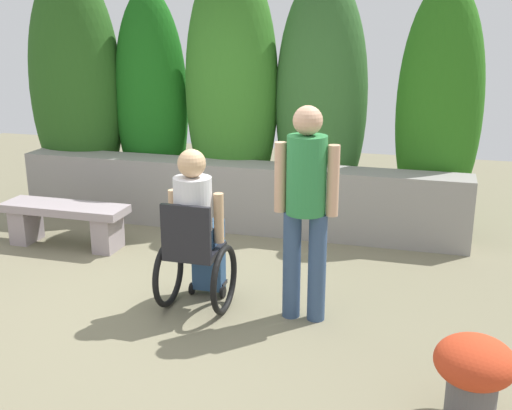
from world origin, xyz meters
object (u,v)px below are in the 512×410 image
at_px(person_in_wheelchair, 196,235).
at_px(person_standing_companion, 306,200).
at_px(stone_bench, 65,219).
at_px(flower_pot_terracotta_by_wall, 474,372).

relative_size(person_in_wheelchair, person_standing_companion, 0.79).
relative_size(stone_bench, person_in_wheelchair, 1.00).
distance_m(stone_bench, person_standing_companion, 2.95).
relative_size(person_in_wheelchair, flower_pot_terracotta_by_wall, 2.51).
xyz_separation_m(person_in_wheelchair, flower_pot_terracotta_by_wall, (2.09, -0.99, -0.30)).
bearing_deg(stone_bench, person_standing_companion, -24.81).
bearing_deg(person_in_wheelchair, stone_bench, 153.65).
height_order(person_in_wheelchair, person_standing_companion, person_standing_companion).
distance_m(person_in_wheelchair, person_standing_companion, 0.94).
xyz_separation_m(person_standing_companion, flower_pot_terracotta_by_wall, (1.22, -1.03, -0.65)).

